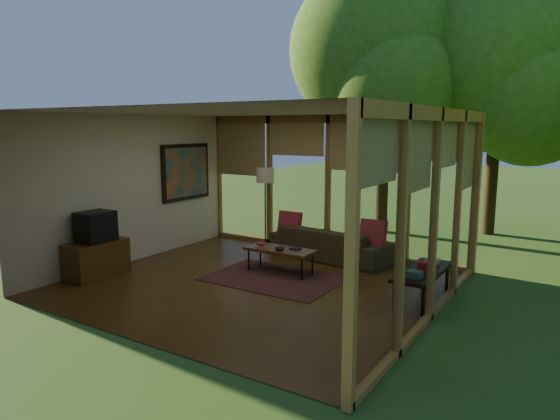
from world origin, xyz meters
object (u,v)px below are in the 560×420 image
Objects in this scene: sofa at (325,243)px; media_cabinet at (97,259)px; side_console at (418,272)px; television at (96,227)px; coffee_table at (280,250)px; floor_lamp at (265,180)px.

sofa is 2.08× the size of media_cabinet.
sofa is at bearing 148.50° from side_console.
television is at bearing 55.69° from sofa.
sofa is 1.28m from coffee_table.
floor_lamp is 4.07m from side_console.
sofa reaches higher than coffee_table.
side_console is (2.40, -0.08, 0.02)m from coffee_table.
sofa is 1.26× the size of floor_lamp.
television is at bearing -110.43° from floor_lamp.
side_console is at bearing 19.59° from television.
television is at bearing -160.41° from side_console.
side_console is (4.87, 1.73, 0.11)m from media_cabinet.
media_cabinet is at bearing -143.76° from coffee_table.
floor_lamp is at bearing 157.77° from side_console.
floor_lamp is (-1.46, 0.15, 1.10)m from sofa.
television reaches higher than coffee_table.
sofa is at bearing -5.83° from floor_lamp.
television is 3.08m from coffee_table.
floor_lamp is at bearing 131.55° from coffee_table.
coffee_table is (2.47, 1.81, 0.09)m from media_cabinet.
television is (0.02, 0.00, 0.55)m from media_cabinet.
coffee_table is at bearing 178.03° from side_console.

